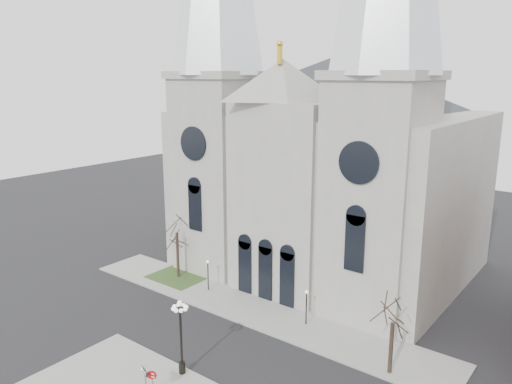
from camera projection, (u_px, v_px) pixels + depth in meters
The scene contains 11 objects.
ground at pixel (165, 359), 39.72m from camera, with size 160.00×160.00×0.00m, color black.
sidewalk_far at pixel (250, 308), 48.17m from camera, with size 40.00×6.00×0.14m, color gray.
grass_patch at pixel (179, 277), 55.49m from camera, with size 6.00×5.00×0.18m, color #33491F.
cathedral at pixel (319, 109), 53.05m from camera, with size 33.00×26.66×54.00m.
tree_left at pixel (177, 230), 54.22m from camera, with size 3.20×3.20×7.50m.
tree_right at pixel (393, 320), 36.68m from camera, with size 3.20×3.20×6.00m.
ped_lamp_left at pixel (208, 270), 51.61m from camera, with size 0.32×0.32×3.26m.
ped_lamp_right at pixel (306, 301), 44.46m from camera, with size 0.32×0.32×3.26m.
stop_sign at pixel (152, 377), 34.32m from camera, with size 0.78×0.20×2.21m.
globe_lamp at pixel (181, 328), 36.74m from camera, with size 1.51×1.51×5.91m.
one_way_sign at pixel (145, 378), 34.25m from camera, with size 0.99×0.43×2.39m.
Camera 1 is at (27.54, -23.69, 22.09)m, focal length 35.00 mm.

